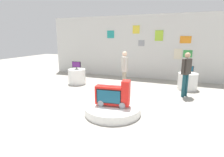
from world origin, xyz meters
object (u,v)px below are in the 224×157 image
at_px(display_pedestal_center_rear, 188,81).
at_px(tv_on_left_rear, 76,65).
at_px(main_display_pedestal, 113,109).
at_px(novelty_firetruck_tv, 113,95).
at_px(shopper_browsing_rear, 125,68).
at_px(shopper_browsing_near_truck, 186,71).
at_px(tv_on_center_rear, 189,69).
at_px(display_pedestal_left_rear, 77,76).

bearing_deg(display_pedestal_center_rear, tv_on_left_rear, -170.29).
bearing_deg(main_display_pedestal, novelty_firetruck_tv, -13.40).
height_order(tv_on_left_rear, shopper_browsing_rear, shopper_browsing_rear).
xyz_separation_m(tv_on_left_rear, display_pedestal_center_rear, (5.03, 0.86, -0.56)).
relative_size(tv_on_left_rear, display_pedestal_center_rear, 0.55).
height_order(shopper_browsing_near_truck, shopper_browsing_rear, shopper_browsing_near_truck).
xyz_separation_m(tv_on_center_rear, shopper_browsing_rear, (-2.48, -1.28, 0.10)).
xyz_separation_m(tv_on_left_rear, shopper_browsing_rear, (2.54, -0.43, 0.06)).
distance_m(main_display_pedestal, display_pedestal_left_rear, 3.91).
relative_size(novelty_firetruck_tv, shopper_browsing_near_truck, 0.61).
bearing_deg(shopper_browsing_near_truck, main_display_pedestal, -129.88).
bearing_deg(shopper_browsing_rear, display_pedestal_center_rear, 27.39).
height_order(main_display_pedestal, novelty_firetruck_tv, novelty_firetruck_tv).
distance_m(display_pedestal_center_rear, tv_on_center_rear, 0.53).
bearing_deg(main_display_pedestal, shopper_browsing_rear, 98.00).
xyz_separation_m(novelty_firetruck_tv, display_pedestal_left_rear, (-2.88, 2.66, -0.20)).
height_order(main_display_pedestal, display_pedestal_center_rear, display_pedestal_center_rear).
bearing_deg(main_display_pedestal, tv_on_center_rear, 58.28).
relative_size(display_pedestal_left_rear, shopper_browsing_rear, 0.49).
bearing_deg(main_display_pedestal, display_pedestal_left_rear, 137.06).
distance_m(novelty_firetruck_tv, shopper_browsing_near_truck, 3.19).
bearing_deg(shopper_browsing_rear, display_pedestal_left_rear, 170.39).
relative_size(display_pedestal_left_rear, shopper_browsing_near_truck, 0.49).
height_order(tv_on_left_rear, shopper_browsing_near_truck, shopper_browsing_near_truck).
bearing_deg(novelty_firetruck_tv, shopper_browsing_near_truck, 50.46).
bearing_deg(tv_on_left_rear, display_pedestal_left_rear, 86.87).
relative_size(display_pedestal_left_rear, tv_on_left_rear, 1.84).
bearing_deg(tv_on_left_rear, novelty_firetruck_tv, -42.74).
xyz_separation_m(main_display_pedestal, novelty_firetruck_tv, (0.02, -0.00, 0.44)).
bearing_deg(novelty_firetruck_tv, main_display_pedestal, 166.60).
height_order(display_pedestal_left_rear, tv_on_center_rear, tv_on_center_rear).
bearing_deg(shopper_browsing_rear, main_display_pedestal, -82.00).
bearing_deg(tv_on_center_rear, display_pedestal_center_rear, 72.30).
distance_m(display_pedestal_left_rear, shopper_browsing_near_truck, 4.94).
height_order(display_pedestal_center_rear, shopper_browsing_near_truck, shopper_browsing_near_truck).
distance_m(novelty_firetruck_tv, shopper_browsing_rear, 2.30).
relative_size(display_pedestal_center_rear, shopper_browsing_rear, 0.49).
bearing_deg(shopper_browsing_rear, tv_on_center_rear, 27.33).
relative_size(shopper_browsing_near_truck, shopper_browsing_rear, 1.00).
distance_m(tv_on_left_rear, shopper_browsing_near_truck, 4.90).
relative_size(main_display_pedestal, novelty_firetruck_tv, 1.62).
bearing_deg(novelty_firetruck_tv, display_pedestal_left_rear, 137.21).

